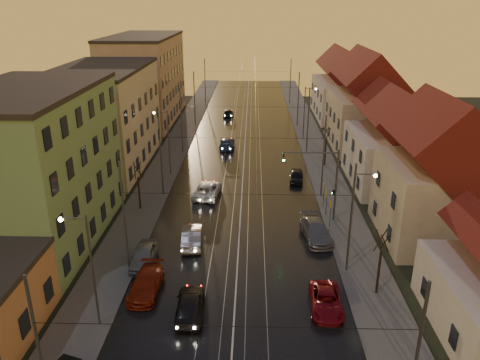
# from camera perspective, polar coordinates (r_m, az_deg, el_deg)

# --- Properties ---
(ground) EXTENTS (160.00, 160.00, 0.00)m
(ground) POSITION_cam_1_polar(r_m,az_deg,el_deg) (30.44, -0.96, -19.91)
(ground) COLOR black
(ground) RESTS_ON ground
(road) EXTENTS (16.00, 120.00, 0.04)m
(road) POSITION_cam_1_polar(r_m,az_deg,el_deg) (66.02, 0.55, 3.59)
(road) COLOR black
(road) RESTS_ON ground
(sidewalk_left) EXTENTS (4.00, 120.00, 0.15)m
(sidewalk_left) POSITION_cam_1_polar(r_m,az_deg,el_deg) (66.92, -8.06, 3.67)
(sidewalk_left) COLOR #4C4C4C
(sidewalk_left) RESTS_ON ground
(sidewalk_right) EXTENTS (4.00, 120.00, 0.15)m
(sidewalk_right) POSITION_cam_1_polar(r_m,az_deg,el_deg) (66.59, 9.20, 3.51)
(sidewalk_right) COLOR #4C4C4C
(sidewalk_right) RESTS_ON ground
(tram_rail_0) EXTENTS (0.06, 120.00, 0.03)m
(tram_rail_0) POSITION_cam_1_polar(r_m,az_deg,el_deg) (66.08, -1.36, 3.63)
(tram_rail_0) COLOR gray
(tram_rail_0) RESTS_ON road
(tram_rail_1) EXTENTS (0.06, 120.00, 0.03)m
(tram_rail_1) POSITION_cam_1_polar(r_m,az_deg,el_deg) (66.02, -0.12, 3.62)
(tram_rail_1) COLOR gray
(tram_rail_1) RESTS_ON road
(tram_rail_2) EXTENTS (0.06, 120.00, 0.03)m
(tram_rail_2) POSITION_cam_1_polar(r_m,az_deg,el_deg) (66.00, 1.22, 3.61)
(tram_rail_2) COLOR gray
(tram_rail_2) RESTS_ON road
(tram_rail_3) EXTENTS (0.06, 120.00, 0.03)m
(tram_rail_3) POSITION_cam_1_polar(r_m,az_deg,el_deg) (66.01, 2.47, 3.60)
(tram_rail_3) COLOR gray
(tram_rail_3) RESTS_ON road
(apartment_left_1) EXTENTS (10.00, 18.00, 13.00)m
(apartment_left_1) POSITION_cam_1_polar(r_m,az_deg,el_deg) (43.49, -23.85, 1.23)
(apartment_left_1) COLOR #729860
(apartment_left_1) RESTS_ON ground
(apartment_left_2) EXTENTS (10.00, 20.00, 12.00)m
(apartment_left_2) POSITION_cam_1_polar(r_m,az_deg,el_deg) (61.49, -16.20, 7.20)
(apartment_left_2) COLOR #C0BB95
(apartment_left_2) RESTS_ON ground
(apartment_left_3) EXTENTS (10.00, 24.00, 14.00)m
(apartment_left_3) POSITION_cam_1_polar(r_m,az_deg,el_deg) (84.03, -11.47, 11.90)
(apartment_left_3) COLOR tan
(apartment_left_3) RESTS_ON ground
(house_right_1) EXTENTS (8.67, 10.20, 10.80)m
(house_right_1) POSITION_cam_1_polar(r_m,az_deg,el_deg) (43.61, 22.85, -0.04)
(house_right_1) COLOR #B9A68E
(house_right_1) RESTS_ON ground
(house_right_2) EXTENTS (9.18, 12.24, 9.20)m
(house_right_2) POSITION_cam_1_polar(r_m,az_deg,el_deg) (55.50, 18.20, 4.05)
(house_right_2) COLOR silver
(house_right_2) RESTS_ON ground
(house_right_3) EXTENTS (9.18, 14.28, 11.50)m
(house_right_3) POSITION_cam_1_polar(r_m,az_deg,el_deg) (69.27, 14.99, 8.66)
(house_right_3) COLOR #B9A68E
(house_right_3) RESTS_ON ground
(house_right_4) EXTENTS (9.18, 16.32, 10.00)m
(house_right_4) POSITION_cam_1_polar(r_m,az_deg,el_deg) (86.70, 12.35, 10.80)
(house_right_4) COLOR silver
(house_right_4) RESTS_ON ground
(catenary_pole_l_0) EXTENTS (0.16, 0.16, 9.00)m
(catenary_pole_l_0) POSITION_cam_1_polar(r_m,az_deg,el_deg) (24.92, -23.14, -19.35)
(catenary_pole_l_0) COLOR #595B60
(catenary_pole_l_0) RESTS_ON ground
(catenary_pole_l_1) EXTENTS (0.16, 0.16, 9.00)m
(catenary_pole_l_1) POSITION_cam_1_polar(r_m,az_deg,el_deg) (36.79, -13.92, -4.41)
(catenary_pole_l_1) COLOR #595B60
(catenary_pole_l_1) RESTS_ON ground
(catenary_pole_r_1) EXTENTS (0.16, 0.16, 9.00)m
(catenary_pole_r_1) POSITION_cam_1_polar(r_m,az_deg,el_deg) (36.26, 13.39, -4.75)
(catenary_pole_r_1) COLOR #595B60
(catenary_pole_r_1) RESTS_ON ground
(catenary_pole_l_2) EXTENTS (0.16, 0.16, 9.00)m
(catenary_pole_l_2) POSITION_cam_1_polar(r_m,az_deg,el_deg) (50.35, -9.62, 2.96)
(catenary_pole_l_2) COLOR #595B60
(catenary_pole_l_2) RESTS_ON ground
(catenary_pole_r_2) EXTENTS (0.16, 0.16, 9.00)m
(catenary_pole_r_2) POSITION_cam_1_polar(r_m,az_deg,el_deg) (49.97, 10.14, 2.79)
(catenary_pole_r_2) COLOR #595B60
(catenary_pole_r_2) RESTS_ON ground
(catenary_pole_l_3) EXTENTS (0.16, 0.16, 9.00)m
(catenary_pole_l_3) POSITION_cam_1_polar(r_m,az_deg,el_deg) (64.56, -7.16, 7.15)
(catenary_pole_l_3) COLOR #595B60
(catenary_pole_l_3) RESTS_ON ground
(catenary_pole_r_3) EXTENTS (0.16, 0.16, 9.00)m
(catenary_pole_r_3) POSITION_cam_1_polar(r_m,az_deg,el_deg) (64.26, 8.30, 7.02)
(catenary_pole_r_3) COLOR #595B60
(catenary_pole_r_3) RESTS_ON ground
(catenary_pole_l_4) EXTENTS (0.16, 0.16, 9.00)m
(catenary_pole_l_4) POSITION_cam_1_polar(r_m,az_deg,el_deg) (79.05, -5.58, 9.80)
(catenary_pole_l_4) COLOR #595B60
(catenary_pole_l_4) RESTS_ON ground
(catenary_pole_r_4) EXTENTS (0.16, 0.16, 9.00)m
(catenary_pole_r_4) POSITION_cam_1_polar(r_m,az_deg,el_deg) (78.81, 7.11, 9.71)
(catenary_pole_r_4) COLOR #595B60
(catenary_pole_r_4) RESTS_ON ground
(catenary_pole_l_5) EXTENTS (0.16, 0.16, 9.00)m
(catenary_pole_l_5) POSITION_cam_1_polar(r_m,az_deg,el_deg) (96.65, -4.29, 11.93)
(catenary_pole_l_5) COLOR #595B60
(catenary_pole_l_5) RESTS_ON ground
(catenary_pole_r_5) EXTENTS (0.16, 0.16, 9.00)m
(catenary_pole_r_5) POSITION_cam_1_polar(r_m,az_deg,el_deg) (96.46, 6.16, 11.85)
(catenary_pole_r_5) COLOR #595B60
(catenary_pole_r_5) RESTS_ON ground
(street_lamp_0) EXTENTS (1.75, 0.32, 8.00)m
(street_lamp_0) POSITION_cam_1_polar(r_m,az_deg,el_deg) (30.88, -18.21, -9.31)
(street_lamp_0) COLOR #595B60
(street_lamp_0) RESTS_ON ground
(street_lamp_1) EXTENTS (1.75, 0.32, 8.00)m
(street_lamp_1) POSITION_cam_1_polar(r_m,az_deg,el_deg) (37.09, 13.91, -3.53)
(street_lamp_1) COLOR #595B60
(street_lamp_1) RESTS_ON ground
(street_lamp_2) EXTENTS (1.75, 0.32, 8.00)m
(street_lamp_2) POSITION_cam_1_polar(r_m,az_deg,el_deg) (55.97, -9.03, 5.27)
(street_lamp_2) COLOR #595B60
(street_lamp_2) RESTS_ON ground
(street_lamp_3) EXTENTS (1.75, 0.32, 8.00)m
(street_lamp_3) POSITION_cam_1_polar(r_m,az_deg,el_deg) (71.00, 8.11, 8.71)
(street_lamp_3) COLOR #595B60
(street_lamp_3) RESTS_ON ground
(traffic_light_mast) EXTENTS (5.30, 0.32, 7.20)m
(traffic_light_mast) POSITION_cam_1_polar(r_m,az_deg,el_deg) (44.25, 10.43, 0.46)
(traffic_light_mast) COLOR #595B60
(traffic_light_mast) RESTS_ON ground
(bare_tree_0) EXTENTS (1.09, 1.09, 5.11)m
(bare_tree_0) POSITION_cam_1_polar(r_m,az_deg,el_deg) (47.71, -12.24, -0.85)
(bare_tree_0) COLOR black
(bare_tree_0) RESTS_ON ground
(bare_tree_1) EXTENTS (1.09, 1.09, 5.11)m
(bare_tree_1) POSITION_cam_1_polar(r_m,az_deg,el_deg) (35.01, 16.66, -9.83)
(bare_tree_1) COLOR black
(bare_tree_1) RESTS_ON ground
(bare_tree_2) EXTENTS (1.09, 1.09, 5.11)m
(bare_tree_2) POSITION_cam_1_polar(r_m,az_deg,el_deg) (60.27, 10.41, 3.95)
(bare_tree_2) COLOR black
(bare_tree_2) RESTS_ON ground
(driving_car_0) EXTENTS (2.10, 4.74, 1.58)m
(driving_car_0) POSITION_cam_1_polar(r_m,az_deg,el_deg) (32.78, -6.11, -14.85)
(driving_car_0) COLOR black
(driving_car_0) RESTS_ON ground
(driving_car_1) EXTENTS (2.04, 4.85, 1.56)m
(driving_car_1) POSITION_cam_1_polar(r_m,az_deg,el_deg) (41.03, -5.88, -6.87)
(driving_car_1) COLOR gray
(driving_car_1) RESTS_ON ground
(driving_car_2) EXTENTS (3.10, 5.65, 1.50)m
(driving_car_2) POSITION_cam_1_polar(r_m,az_deg,el_deg) (50.69, -3.99, -1.18)
(driving_car_2) COLOR silver
(driving_car_2) RESTS_ON ground
(driving_car_3) EXTENTS (2.08, 5.08, 1.47)m
(driving_car_3) POSITION_cam_1_polar(r_m,az_deg,el_deg) (67.08, -1.59, 4.51)
(driving_car_3) COLOR navy
(driving_car_3) RESTS_ON ground
(driving_car_4) EXTENTS (1.85, 4.14, 1.38)m
(driving_car_4) POSITION_cam_1_polar(r_m,az_deg,el_deg) (85.59, -1.43, 8.17)
(driving_car_4) COLOR black
(driving_car_4) RESTS_ON ground
(parked_left_2) EXTENTS (2.08, 4.95, 1.43)m
(parked_left_2) POSITION_cam_1_polar(r_m,az_deg,el_deg) (35.41, -11.39, -12.30)
(parked_left_2) COLOR maroon
(parked_left_2) RESTS_ON ground
(parked_left_3) EXTENTS (1.94, 4.59, 1.55)m
(parked_left_3) POSITION_cam_1_polar(r_m,az_deg,el_deg) (38.77, -11.64, -9.03)
(parked_left_3) COLOR gray
(parked_left_3) RESTS_ON ground
(parked_right_0) EXTENTS (2.32, 4.69, 1.28)m
(parked_right_0) POSITION_cam_1_polar(r_m,az_deg,el_deg) (33.70, 10.45, -14.30)
(parked_right_0) COLOR maroon
(parked_right_0) RESTS_ON ground
(parked_right_1) EXTENTS (2.77, 5.60, 1.56)m
(parked_right_1) POSITION_cam_1_polar(r_m,az_deg,el_deg) (42.31, 9.25, -6.13)
(parked_right_1) COLOR gray
(parked_right_1) RESTS_ON ground
(parked_right_2) EXTENTS (1.94, 4.00, 1.32)m
(parked_right_2) POSITION_cam_1_polar(r_m,az_deg,el_deg) (55.00, 6.89, 0.45)
(parked_right_2) COLOR black
(parked_right_2) RESTS_ON ground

